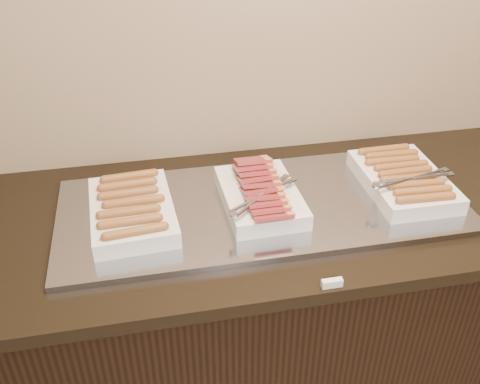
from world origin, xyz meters
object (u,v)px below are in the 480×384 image
Objects in this scene: counter at (264,314)px; dish_center at (260,195)px; dish_left at (132,210)px; dish_right at (404,179)px; warming_tray at (262,206)px.

dish_center is (-0.03, -0.00, 0.50)m from counter.
dish_right is at bearing -3.63° from dish_left.
counter is 5.83× the size of dish_right.
dish_center is at bearing -170.11° from counter.
dish_right is (0.43, -0.00, 0.50)m from counter.
counter is 0.64m from dish_left.
counter is at bearing 179.70° from dish_right.
dish_center is 0.97× the size of dish_right.
dish_right is (0.83, -0.00, 0.00)m from dish_left.
dish_right is at bearing -1.54° from dish_center.
counter is 0.66m from dish_right.
warming_tray is 0.05m from dish_center.
dish_right is at bearing -0.51° from warming_tray.
dish_center is 0.46m from dish_right.
counter is 6.01× the size of dish_center.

